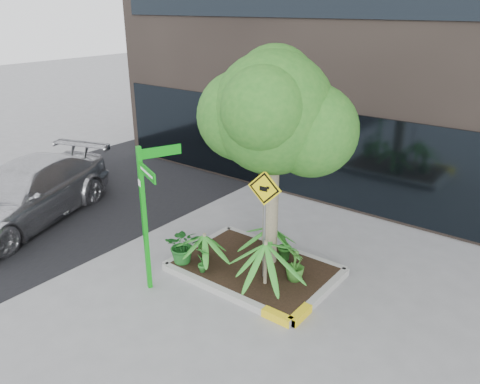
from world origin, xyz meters
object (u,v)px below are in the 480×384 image
Objects in this scene: street_sign_post at (147,205)px; cattle_sign at (264,207)px; tree at (273,113)px; parked_car at (24,194)px.

street_sign_post is 2.23m from cattle_sign.
street_sign_post is at bearing -122.92° from tree.
tree is at bearing 80.37° from street_sign_post.
tree is at bearing -0.85° from parked_car.
tree reaches higher than street_sign_post.
parked_car is 2.30× the size of cattle_sign.
cattle_sign is at bearing 65.08° from street_sign_post.
cattle_sign reaches higher than parked_car.
parked_car is at bearing -175.93° from cattle_sign.
street_sign_post reaches higher than cattle_sign.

